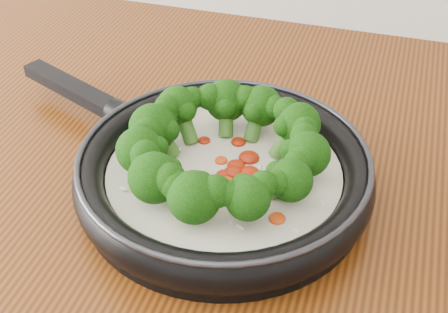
% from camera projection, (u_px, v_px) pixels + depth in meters
% --- Properties ---
extents(skillet, '(0.52, 0.41, 0.09)m').
position_uv_depth(skillet, '(220.00, 167.00, 0.64)').
color(skillet, black).
rests_on(skillet, counter).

